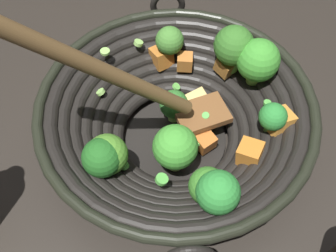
# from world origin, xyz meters

# --- Properties ---
(ground_plane) EXTENTS (4.00, 4.00, 0.00)m
(ground_plane) POSITION_xyz_m (0.00, 0.00, 0.00)
(ground_plane) COLOR #28231E
(wok) EXTENTS (0.38, 0.36, 0.28)m
(wok) POSITION_xyz_m (-0.00, -0.00, 0.06)
(wok) COLOR black
(wok) RESTS_ON ground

